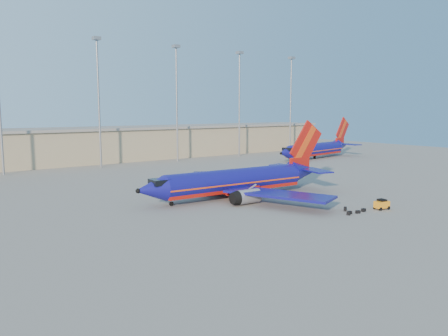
{
  "coord_description": "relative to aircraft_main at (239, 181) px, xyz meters",
  "views": [
    {
      "loc": [
        -41.42,
        -48.75,
        12.81
      ],
      "look_at": [
        -1.64,
        4.25,
        4.0
      ],
      "focal_mm": 35.0,
      "sensor_mm": 36.0,
      "label": 1
    }
  ],
  "objects": [
    {
      "name": "ground",
      "position": [
        1.43,
        -0.92,
        -2.39
      ],
      "size": [
        220.0,
        220.0,
        0.0
      ],
      "primitive_type": "plane",
      "color": "slate",
      "rests_on": "ground"
    },
    {
      "name": "terminal_building",
      "position": [
        11.43,
        57.08,
        1.93
      ],
      "size": [
        122.0,
        16.0,
        8.5
      ],
      "color": "gray",
      "rests_on": "ground"
    },
    {
      "name": "light_mast_row",
      "position": [
        6.43,
        45.08,
        15.16
      ],
      "size": [
        101.6,
        1.6,
        28.65
      ],
      "color": "gray",
      "rests_on": "ground"
    },
    {
      "name": "aircraft_main",
      "position": [
        0.0,
        0.0,
        0.0
      ],
      "size": [
        33.04,
        31.74,
        11.18
      ],
      "rotation": [
        0.0,
        0.0,
        -0.06
      ],
      "color": "navy",
      "rests_on": "ground"
    },
    {
      "name": "aircraft_second",
      "position": [
        49.1,
        27.97,
        0.11
      ],
      "size": [
        32.05,
        12.4,
        10.89
      ],
      "rotation": [
        0.0,
        0.0,
        0.15
      ],
      "color": "navy",
      "rests_on": "ground"
    },
    {
      "name": "baggage_tug",
      "position": [
        9.7,
        -17.61,
        -1.68
      ],
      "size": [
        2.06,
        1.44,
        1.37
      ],
      "rotation": [
        0.0,
        0.0,
        -0.16
      ],
      "color": "orange",
      "rests_on": "ground"
    },
    {
      "name": "luggage_pile",
      "position": [
        5.07,
        -16.57,
        -2.17
      ],
      "size": [
        3.6,
        2.31,
        0.53
      ],
      "color": "black",
      "rests_on": "ground"
    }
  ]
}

